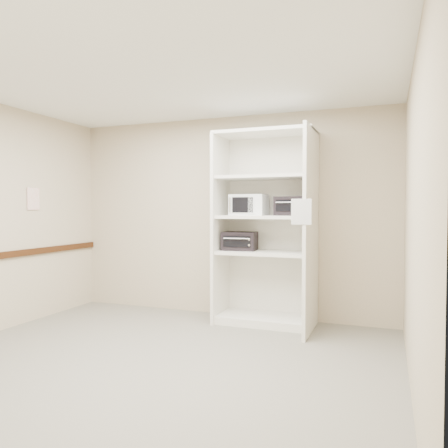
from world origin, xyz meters
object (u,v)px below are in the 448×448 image
(shelving_unit, at_px, (269,234))
(toaster_oven_lower, at_px, (240,241))
(toaster_oven_upper, at_px, (293,206))
(microwave, at_px, (249,205))

(shelving_unit, bearing_deg, toaster_oven_lower, 177.28)
(toaster_oven_upper, bearing_deg, shelving_unit, -165.92)
(shelving_unit, bearing_deg, microwave, 170.55)
(toaster_oven_lower, bearing_deg, microwave, 8.12)
(shelving_unit, relative_size, toaster_oven_upper, 5.93)
(shelving_unit, distance_m, toaster_oven_lower, 0.40)
(shelving_unit, height_order, toaster_oven_lower, shelving_unit)
(shelving_unit, relative_size, microwave, 5.44)
(microwave, distance_m, toaster_oven_upper, 0.58)
(microwave, bearing_deg, toaster_oven_upper, -0.33)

